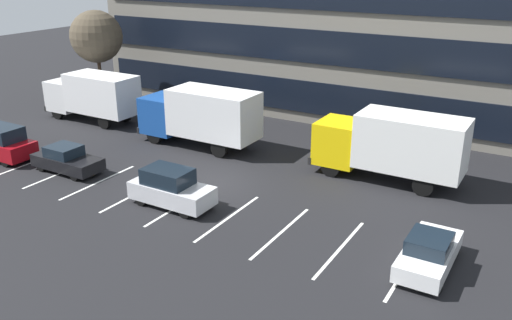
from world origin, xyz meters
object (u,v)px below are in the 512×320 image
object	(u,v)px
suv_silver	(171,188)
box_truck_blue	(200,114)
suv_maroon	(1,143)
sedan_white	(429,253)
box_truck_white	(93,95)
sedan_black	(67,160)
box_truck_yellow	(391,143)
bare_tree	(96,37)

from	to	relation	value
suv_silver	box_truck_blue	bearing A→B (deg)	116.39
suv_maroon	sedan_white	distance (m)	25.22
box_truck_white	suv_maroon	xyz separation A→B (m)	(1.07, -8.49, -1.02)
box_truck_white	sedan_black	size ratio (longest dim) A/B	1.83
box_truck_yellow	bare_tree	xyz separation A→B (m)	(-24.82, 3.35, 3.43)
sedan_black	sedan_white	bearing A→B (deg)	0.21
sedan_white	box_truck_white	bearing A→B (deg)	163.27
box_truck_white	sedan_white	distance (m)	27.48
box_truck_blue	sedan_white	distance (m)	17.83
sedan_black	bare_tree	size ratio (longest dim) A/B	0.55
suv_silver	box_truck_white	bearing A→B (deg)	148.78
box_truck_blue	bare_tree	xyz separation A→B (m)	(-12.73, 3.99, 3.42)
box_truck_white	suv_maroon	bearing A→B (deg)	-82.79
box_truck_yellow	suv_maroon	distance (m)	22.80
bare_tree	suv_maroon	bearing A→B (deg)	-72.65
sedan_white	box_truck_yellow	bearing A→B (deg)	117.30
box_truck_yellow	sedan_black	size ratio (longest dim) A/B	1.93
box_truck_blue	sedan_black	size ratio (longest dim) A/B	1.94
box_truck_yellow	box_truck_blue	bearing A→B (deg)	-176.98
suv_maroon	bare_tree	xyz separation A→B (m)	(-3.72, 11.89, 4.56)
box_truck_blue	suv_silver	bearing A→B (deg)	-63.61
sedan_white	suv_silver	xyz separation A→B (m)	(-12.28, -0.59, 0.21)
bare_tree	box_truck_blue	bearing A→B (deg)	-17.39
box_truck_blue	suv_silver	size ratio (longest dim) A/B	1.93
suv_maroon	sedan_black	distance (m)	5.07
suv_maroon	suv_silver	bearing A→B (deg)	0.00
box_truck_blue	sedan_black	world-z (taller)	box_truck_blue
box_truck_white	box_truck_blue	size ratio (longest dim) A/B	0.94
box_truck_blue	bare_tree	distance (m)	13.77
box_truck_yellow	suv_maroon	xyz separation A→B (m)	(-21.11, -8.54, -1.13)
box_truck_blue	suv_silver	xyz separation A→B (m)	(3.92, -7.91, -1.19)
box_truck_blue	box_truck_white	bearing A→B (deg)	176.69
box_truck_yellow	box_truck_white	xyz separation A→B (m)	(-22.18, -0.05, -0.12)
box_truck_white	bare_tree	bearing A→B (deg)	127.83
box_truck_white	box_truck_yellow	bearing A→B (deg)	0.14
box_truck_blue	sedan_white	size ratio (longest dim) A/B	1.93
box_truck_blue	suv_maroon	xyz separation A→B (m)	(-9.01, -7.91, -1.14)
sedan_black	box_truck_blue	bearing A→B (deg)	61.70
suv_maroon	sedan_black	size ratio (longest dim) A/B	1.07
box_truck_yellow	suv_maroon	world-z (taller)	box_truck_yellow
box_truck_white	suv_maroon	world-z (taller)	box_truck_white
box_truck_blue	suv_maroon	size ratio (longest dim) A/B	1.81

